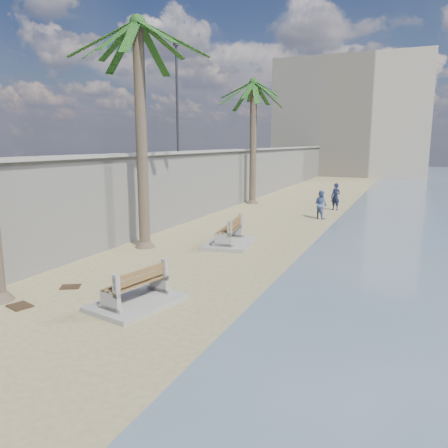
% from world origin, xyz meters
% --- Properties ---
extents(ground_plane, '(140.00, 140.00, 0.00)m').
position_xyz_m(ground_plane, '(0.00, 0.00, 0.00)').
color(ground_plane, '#9A8A5E').
extents(seawall, '(0.45, 70.00, 3.50)m').
position_xyz_m(seawall, '(-5.20, 20.00, 1.75)').
color(seawall, gray).
rests_on(seawall, ground_plane).
extents(wall_cap, '(0.80, 70.00, 0.12)m').
position_xyz_m(wall_cap, '(-5.20, 20.00, 3.55)').
color(wall_cap, gray).
rests_on(wall_cap, seawall).
extents(end_building, '(18.00, 12.00, 14.00)m').
position_xyz_m(end_building, '(-2.00, 52.00, 7.00)').
color(end_building, '#B7AA93').
rests_on(end_building, ground_plane).
extents(bench_near, '(1.97, 2.53, 0.95)m').
position_xyz_m(bench_near, '(-0.66, 1.81, 0.41)').
color(bench_near, gray).
rests_on(bench_near, ground_plane).
extents(bench_far, '(2.08, 2.75, 1.05)m').
position_xyz_m(bench_far, '(-1.07, 8.83, 0.46)').
color(bench_far, gray).
rests_on(bench_far, ground_plane).
extents(palm_mid, '(5.00, 5.00, 9.15)m').
position_xyz_m(palm_mid, '(-3.93, 7.13, 8.12)').
color(palm_mid, brown).
rests_on(palm_mid, ground_plane).
extents(palm_back, '(5.00, 5.00, 8.70)m').
position_xyz_m(palm_back, '(-4.29, 20.59, 7.68)').
color(palm_back, brown).
rests_on(palm_back, ground_plane).
extents(streetlight, '(0.28, 0.28, 5.12)m').
position_xyz_m(streetlight, '(-5.10, 12.00, 6.64)').
color(streetlight, '#2D2D33').
rests_on(streetlight, wall_cap).
extents(person_a, '(0.81, 0.71, 1.89)m').
position_xyz_m(person_a, '(1.32, 19.76, 0.94)').
color(person_a, '#151C3B').
rests_on(person_a, ground_plane).
extents(person_b, '(1.03, 0.98, 1.70)m').
position_xyz_m(person_b, '(1.10, 16.42, 0.85)').
color(person_b, '#4A5F98').
rests_on(person_b, ground_plane).
extents(debris_b, '(0.69, 0.61, 0.03)m').
position_xyz_m(debris_b, '(-3.27, 0.55, 0.01)').
color(debris_b, '#382616').
rests_on(debris_b, ground_plane).
extents(debris_d, '(0.67, 0.64, 0.03)m').
position_xyz_m(debris_d, '(-3.17, 2.20, 0.01)').
color(debris_d, '#382616').
rests_on(debris_d, ground_plane).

